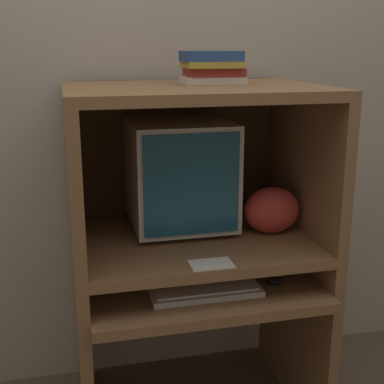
% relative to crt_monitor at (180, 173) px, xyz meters
% --- Properties ---
extents(wall_back, '(6.00, 0.06, 2.60)m').
position_rel_crt_monitor_xyz_m(wall_back, '(0.03, 0.29, 0.34)').
color(wall_back, '#B2A893').
rests_on(wall_back, ground_plane).
extents(desk_base, '(0.89, 0.72, 0.61)m').
position_rel_crt_monitor_xyz_m(desk_base, '(0.03, -0.16, -0.59)').
color(desk_base, brown).
rests_on(desk_base, ground_plane).
extents(desk_monitor_shelf, '(0.89, 0.68, 0.14)m').
position_rel_crt_monitor_xyz_m(desk_monitor_shelf, '(0.03, -0.11, -0.25)').
color(desk_monitor_shelf, brown).
rests_on(desk_monitor_shelf, desk_base).
extents(hutch_upper, '(0.89, 0.68, 0.55)m').
position_rel_crt_monitor_xyz_m(hutch_upper, '(0.03, -0.08, 0.15)').
color(hutch_upper, brown).
rests_on(hutch_upper, desk_monitor_shelf).
extents(crt_monitor, '(0.37, 0.41, 0.41)m').
position_rel_crt_monitor_xyz_m(crt_monitor, '(0.00, 0.00, 0.00)').
color(crt_monitor, beige).
rests_on(crt_monitor, desk_monitor_shelf).
extents(keyboard, '(0.38, 0.16, 0.03)m').
position_rel_crt_monitor_xyz_m(keyboard, '(0.02, -0.32, -0.34)').
color(keyboard, beige).
rests_on(keyboard, desk_base).
extents(mouse, '(0.06, 0.04, 0.03)m').
position_rel_crt_monitor_xyz_m(mouse, '(0.28, -0.31, -0.34)').
color(mouse, black).
rests_on(mouse, desk_base).
extents(snack_bag, '(0.21, 0.16, 0.17)m').
position_rel_crt_monitor_xyz_m(snack_bag, '(0.32, -0.14, -0.13)').
color(snack_bag, '#BC382D').
rests_on(snack_bag, desk_monitor_shelf).
extents(book_stack, '(0.22, 0.16, 0.12)m').
position_rel_crt_monitor_xyz_m(book_stack, '(0.11, -0.06, 0.39)').
color(book_stack, beige).
rests_on(book_stack, hutch_upper).
extents(paper_card, '(0.14, 0.09, 0.00)m').
position_rel_crt_monitor_xyz_m(paper_card, '(0.02, -0.39, -0.21)').
color(paper_card, white).
rests_on(paper_card, desk_monitor_shelf).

